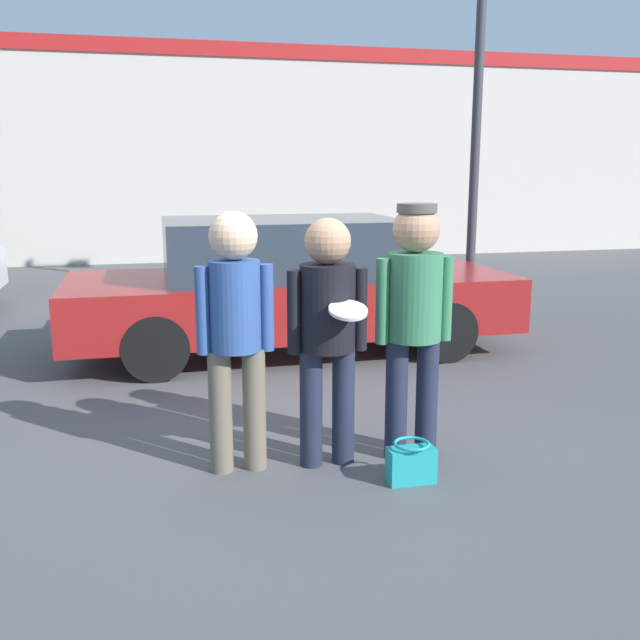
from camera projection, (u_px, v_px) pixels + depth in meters
ground_plane at (291, 445)px, 5.11m from camera, size 56.00×56.00×0.00m
storefront_building at (190, 153)px, 14.76m from camera, size 24.00×0.22×4.47m
person_left at (235, 321)px, 4.49m from camera, size 0.49×0.32×1.69m
person_middle_with_frisbee at (328, 321)px, 4.59m from camera, size 0.53×0.55×1.64m
person_right at (414, 307)px, 4.71m from camera, size 0.53×0.36×1.72m
parked_car_near at (288, 286)px, 7.62m from camera, size 4.67×1.82×1.43m
street_lamp at (493, 14)px, 8.77m from camera, size 1.05×0.35×6.32m
handbag at (411, 463)px, 4.48m from camera, size 0.30×0.23×0.27m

